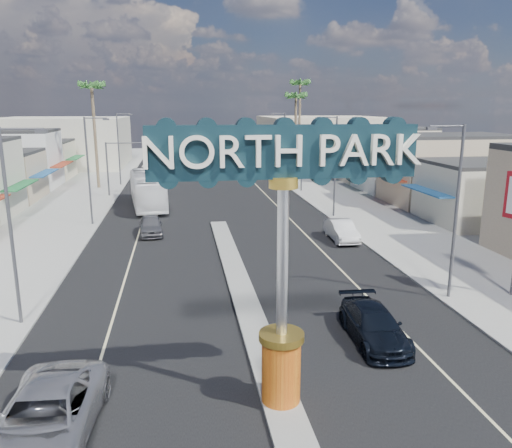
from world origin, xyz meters
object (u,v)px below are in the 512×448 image
object	(u,v)px
gateway_sign	(283,235)
palm_left_far	(92,92)
city_bus	(147,190)
streetlight_l_far	(120,145)
palm_right_far	(300,88)
car_parked_left	(151,225)
streetlight_r_far	(283,143)
streetlight_r_mid	(334,161)
streetlight_r_near	(454,204)
palm_right_mid	(296,100)
suv_right	(374,325)
streetlight_l_mid	(90,165)
traffic_signal_right	(287,155)
traffic_signal_left	(124,158)
car_parked_right	(341,230)
streetlight_l_near	(13,218)
suv_left	(46,418)

from	to	relation	value
gateway_sign	palm_left_far	xyz separation A→B (m)	(-13.00, 48.02, 5.57)
city_bus	streetlight_l_far	bearing A→B (deg)	98.52
palm_right_far	car_parked_left	xyz separation A→B (m)	(-20.50, -35.97, -11.64)
streetlight_r_far	city_bus	size ratio (longest dim) A/B	0.74
streetlight_l_far	palm_left_far	world-z (taller)	palm_left_far
streetlight_r_mid	streetlight_r_near	bearing A→B (deg)	-90.00
streetlight_r_far	palm_left_far	distance (m)	24.38
palm_left_far	car_parked_left	xyz separation A→B (m)	(7.50, -23.97, -10.75)
palm_right_mid	suv_right	bearing A→B (deg)	-99.24
streetlight_r_far	palm_right_mid	size ratio (longest dim) A/B	0.74
palm_right_far	palm_left_far	bearing A→B (deg)	-156.80
palm_right_mid	suv_right	xyz separation A→B (m)	(-8.14, -50.03, -9.87)
streetlight_l_mid	streetlight_r_near	world-z (taller)	same
streetlight_r_near	city_bus	size ratio (longest dim) A/B	0.74
streetlight_r_mid	traffic_signal_right	bearing A→B (deg)	95.10
streetlight_l_far	streetlight_r_mid	xyz separation A→B (m)	(20.87, -22.00, 0.00)
palm_left_far	car_parked_left	bearing A→B (deg)	-72.63
traffic_signal_left	streetlight_r_mid	xyz separation A→B (m)	(19.62, -13.99, 0.79)
suv_right	car_parked_right	size ratio (longest dim) A/B	1.09
streetlight_r_far	suv_right	bearing A→B (deg)	-96.90
gateway_sign	streetlight_r_far	bearing A→B (deg)	78.22
palm_right_far	traffic_signal_left	bearing A→B (deg)	-143.33
gateway_sign	streetlight_l_near	distance (m)	13.19
palm_right_far	streetlight_l_near	bearing A→B (deg)	-116.06
gateway_sign	palm_right_mid	size ratio (longest dim) A/B	0.76
palm_right_far	car_parked_left	size ratio (longest dim) A/B	3.22
streetlight_l_near	city_bus	xyz separation A→B (m)	(4.05, 27.68, -3.38)
streetlight_l_mid	palm_right_mid	size ratio (longest dim) A/B	0.74
streetlight_r_near	streetlight_r_mid	distance (m)	20.00
suv_left	suv_right	xyz separation A→B (m)	(12.17, 4.88, -0.11)
streetlight_r_near	palm_left_far	size ratio (longest dim) A/B	0.69
streetlight_r_mid	palm_right_far	distance (m)	33.14
streetlight_r_near	suv_right	bearing A→B (deg)	-144.14
palm_left_far	palm_right_mid	distance (m)	26.70
palm_right_far	car_parked_right	world-z (taller)	palm_right_far
streetlight_r_near	car_parked_right	distance (m)	12.97
streetlight_l_mid	car_parked_right	distance (m)	21.16
streetlight_r_far	suv_left	xyz separation A→B (m)	(-17.74, -50.91, -4.23)
streetlight_r_near	gateway_sign	bearing A→B (deg)	-142.45
palm_right_mid	streetlight_r_far	bearing A→B (deg)	-122.69
car_parked_left	car_parked_right	distance (m)	14.75
palm_right_far	car_parked_right	size ratio (longest dim) A/B	3.05
traffic_signal_left	streetlight_r_far	xyz separation A→B (m)	(19.62, 8.01, 0.79)
city_bus	gateway_sign	bearing A→B (deg)	-87.11
streetlight_l_near	streetlight_l_far	distance (m)	42.00
car_parked_right	palm_left_far	bearing A→B (deg)	129.47
streetlight_l_mid	palm_right_mid	xyz separation A→B (m)	(23.43, 26.00, 5.54)
gateway_sign	traffic_signal_left	world-z (taller)	gateway_sign
traffic_signal_right	streetlight_l_mid	bearing A→B (deg)	-144.50
streetlight_l_far	palm_right_mid	distance (m)	24.41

